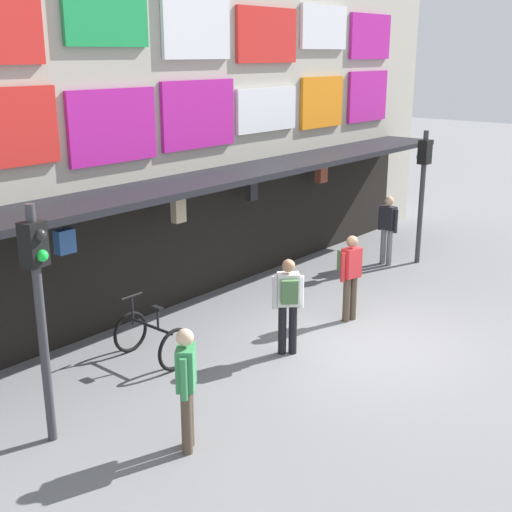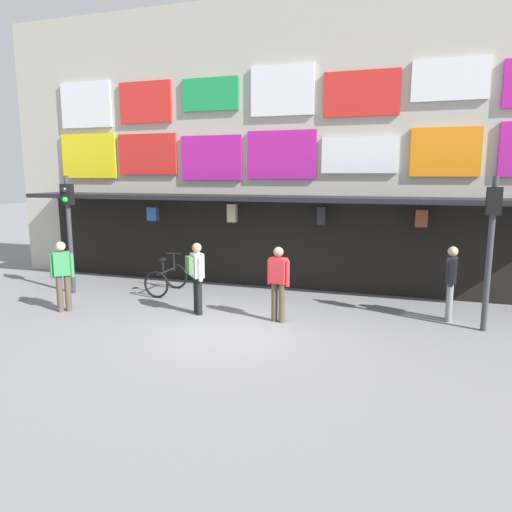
{
  "view_description": "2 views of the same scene",
  "coord_description": "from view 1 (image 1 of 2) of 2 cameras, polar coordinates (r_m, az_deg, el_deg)",
  "views": [
    {
      "loc": [
        -9.52,
        -5.57,
        4.93
      ],
      "look_at": [
        -0.64,
        1.94,
        1.4
      ],
      "focal_mm": 47.14,
      "sensor_mm": 36.0,
      "label": 1
    },
    {
      "loc": [
        3.48,
        -8.93,
        3.21
      ],
      "look_at": [
        -0.16,
        2.17,
        1.21
      ],
      "focal_mm": 33.17,
      "sensor_mm": 36.0,
      "label": 2
    }
  ],
  "objects": [
    {
      "name": "pedestrian_in_green",
      "position": [
        11.22,
        2.75,
        -3.73
      ],
      "size": [
        0.47,
        0.47,
        1.68
      ],
      "color": "black",
      "rests_on": "ground"
    },
    {
      "name": "ground_plane",
      "position": [
        12.08,
        9.1,
        -7.43
      ],
      "size": [
        80.0,
        80.0,
        0.0
      ],
      "primitive_type": "plane",
      "color": "slate"
    },
    {
      "name": "pedestrian_in_white",
      "position": [
        12.78,
        7.98,
        -1.28
      ],
      "size": [
        0.52,
        0.41,
        1.68
      ],
      "color": "brown",
      "rests_on": "ground"
    },
    {
      "name": "bicycle_parked",
      "position": [
        11.33,
        -8.83,
        -6.93
      ],
      "size": [
        0.72,
        1.16,
        1.05
      ],
      "color": "black",
      "rests_on": "ground"
    },
    {
      "name": "traffic_light_far",
      "position": [
        16.47,
        13.97,
        6.63
      ],
      "size": [
        0.29,
        0.33,
        3.2
      ],
      "color": "#38383D",
      "rests_on": "ground"
    },
    {
      "name": "pedestrian_in_red",
      "position": [
        8.64,
        -5.93,
        -10.66
      ],
      "size": [
        0.43,
        0.4,
        1.68
      ],
      "color": "brown",
      "rests_on": "ground"
    },
    {
      "name": "pedestrian_in_black",
      "position": [
        16.37,
        11.11,
        2.48
      ],
      "size": [
        0.25,
        0.53,
        1.68
      ],
      "color": "gray",
      "rests_on": "ground"
    },
    {
      "name": "traffic_light_near",
      "position": [
        8.75,
        -17.99,
        -2.56
      ],
      "size": [
        0.32,
        0.35,
        3.2
      ],
      "color": "#38383D",
      "rests_on": "ground"
    },
    {
      "name": "shopfront",
      "position": [
        13.94,
        -6.74,
        12.79
      ],
      "size": [
        18.0,
        2.6,
        8.0
      ],
      "color": "#B2AD9E",
      "rests_on": "ground"
    }
  ]
}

